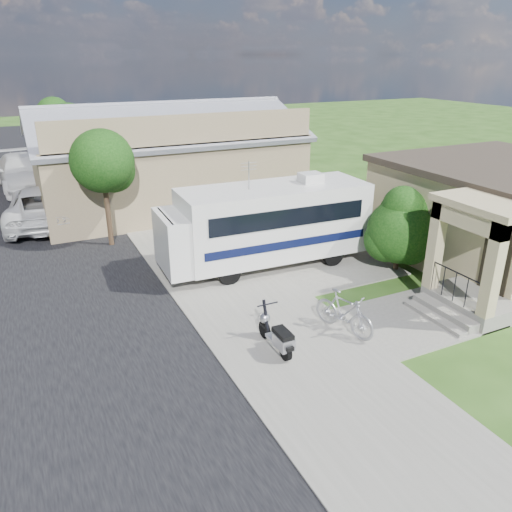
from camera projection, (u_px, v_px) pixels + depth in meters
name	position (u px, v px, depth m)	size (l,w,h in m)	color
ground	(311.00, 326.00, 14.04)	(120.00, 120.00, 0.00)	#224111
street_slab	(10.00, 251.00, 19.36)	(9.00, 80.00, 0.02)	black
sidewalk_slab	(172.00, 227.00, 21.97)	(4.00, 80.00, 0.06)	slate
driveway_slab	(281.00, 261.00, 18.39)	(7.00, 6.00, 0.05)	slate
walk_slab	(418.00, 318.00, 14.40)	(4.00, 3.00, 0.05)	slate
house	(501.00, 212.00, 18.15)	(9.47, 7.80, 3.54)	#93855D
warehouse	(165.00, 164.00, 24.95)	(12.50, 8.40, 5.04)	#7C664D
street_tree_a	(105.00, 164.00, 18.88)	(2.44, 2.40, 4.58)	black
street_tree_b	(71.00, 128.00, 27.18)	(2.44, 2.40, 4.73)	black
street_tree_c	(56.00, 116.00, 34.80)	(2.44, 2.40, 4.42)	black
motorhome	(267.00, 222.00, 17.50)	(7.46, 2.63, 3.79)	silver
shrub	(400.00, 228.00, 17.19)	(2.48, 2.36, 3.04)	black
scooter	(277.00, 336.00, 12.61)	(0.59, 1.67, 1.10)	black
bicycle	(344.00, 314.00, 13.44)	(0.55, 1.95, 1.17)	#9D9EA4
pickup_truck	(43.00, 205.00, 22.28)	(2.86, 6.20, 1.72)	silver
van	(24.00, 172.00, 28.04)	(2.63, 6.48, 1.88)	silver
garden_hose	(424.00, 302.00, 15.16)	(0.44, 0.44, 0.20)	#125D28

